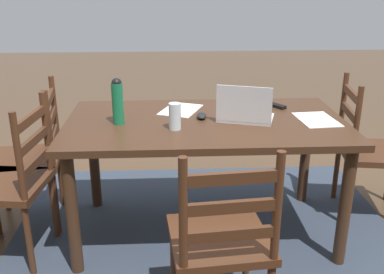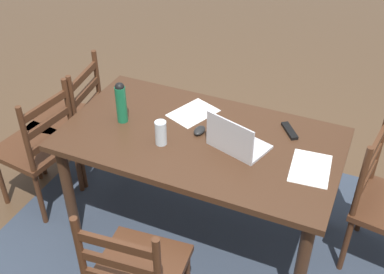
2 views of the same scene
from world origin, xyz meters
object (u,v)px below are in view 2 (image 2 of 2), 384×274
(drinking_glass, at_px, (161,133))
(tv_remote, at_px, (290,131))
(chair_far_head, at_px, (137,274))
(dining_table, at_px, (201,149))
(chair_right_far, at_px, (38,148))
(laptop, at_px, (235,141))
(water_bottle, at_px, (121,102))
(chair_right_near, at_px, (71,119))
(computer_mouse, at_px, (199,130))

(drinking_glass, bearing_deg, tv_remote, -147.91)
(chair_far_head, bearing_deg, drinking_glass, -74.36)
(dining_table, xyz_separation_m, drinking_glass, (0.19, 0.15, 0.17))
(chair_right_far, xyz_separation_m, tv_remote, (-1.59, -0.45, 0.31))
(chair_far_head, relative_size, laptop, 2.56)
(water_bottle, bearing_deg, tv_remote, -163.06)
(chair_right_near, xyz_separation_m, drinking_glass, (-0.93, 0.34, 0.37))
(dining_table, bearing_deg, chair_far_head, 90.28)
(drinking_glass, distance_m, tv_remote, 0.78)
(water_bottle, height_order, tv_remote, water_bottle)
(chair_right_far, height_order, tv_remote, chair_right_far)
(computer_mouse, height_order, tv_remote, computer_mouse)
(water_bottle, bearing_deg, computer_mouse, -171.36)
(chair_far_head, bearing_deg, chair_right_far, -29.77)
(chair_far_head, xyz_separation_m, tv_remote, (-0.47, -1.09, 0.31))
(laptop, distance_m, water_bottle, 0.74)
(chair_far_head, bearing_deg, tv_remote, -113.18)
(water_bottle, bearing_deg, dining_table, -175.70)
(chair_far_head, distance_m, chair_right_near, 1.52)
(drinking_glass, distance_m, computer_mouse, 0.26)
(chair_far_head, height_order, chair_right_far, same)
(chair_right_far, distance_m, tv_remote, 1.68)
(dining_table, distance_m, chair_right_near, 1.15)
(tv_remote, bearing_deg, drinking_glass, -4.10)
(chair_right_near, bearing_deg, water_bottle, 159.41)
(dining_table, xyz_separation_m, chair_far_head, (-0.00, 0.83, -0.21))
(chair_far_head, bearing_deg, chair_right_near, -42.28)
(chair_right_near, distance_m, water_bottle, 0.78)
(chair_far_head, height_order, laptop, laptop)
(drinking_glass, relative_size, computer_mouse, 1.51)
(chair_right_far, relative_size, chair_right_near, 1.00)
(chair_far_head, relative_size, drinking_glass, 6.30)
(chair_right_near, relative_size, computer_mouse, 9.50)
(water_bottle, relative_size, drinking_glass, 1.79)
(laptop, bearing_deg, computer_mouse, -15.33)
(chair_right_near, height_order, drinking_glass, chair_right_near)
(chair_right_near, height_order, water_bottle, water_bottle)
(drinking_glass, xyz_separation_m, computer_mouse, (-0.16, -0.19, -0.06))
(chair_right_far, xyz_separation_m, computer_mouse, (-1.10, -0.22, 0.31))
(chair_right_far, bearing_deg, dining_table, -170.41)
(chair_right_far, relative_size, laptop, 2.56)
(dining_table, bearing_deg, water_bottle, 4.30)
(laptop, height_order, water_bottle, water_bottle)
(dining_table, bearing_deg, drinking_glass, 39.16)
(drinking_glass, bearing_deg, dining_table, -140.84)
(dining_table, distance_m, chair_right_far, 1.15)
(laptop, bearing_deg, dining_table, -8.22)
(laptop, relative_size, tv_remote, 2.19)
(chair_right_far, bearing_deg, computer_mouse, -168.41)
(dining_table, distance_m, laptop, 0.27)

